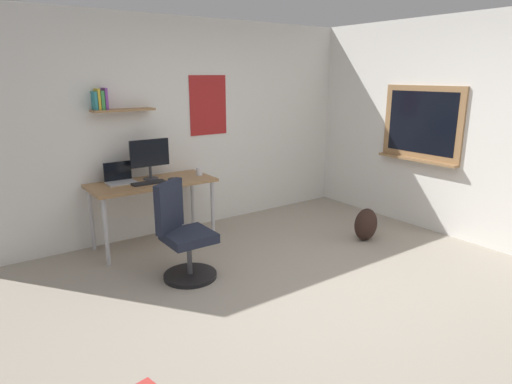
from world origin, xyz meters
TOP-DOWN VIEW (x-y plane):
  - ground_plane at (0.00, 0.00)m, footprint 5.20×5.20m
  - wall_back at (-0.00, 2.45)m, footprint 5.00×0.30m
  - wall_right at (2.45, 0.03)m, footprint 0.22×5.00m
  - desk at (-0.66, 2.05)m, footprint 1.38×0.64m
  - office_chair at (-0.77, 1.09)m, footprint 0.56×0.57m
  - laptop at (-0.97, 2.20)m, footprint 0.31×0.21m
  - monitor_primary at (-0.63, 2.15)m, footprint 0.46×0.17m
  - keyboard at (-0.73, 1.97)m, footprint 0.37×0.13m
  - computer_mouse at (-0.45, 1.97)m, footprint 0.10×0.06m
  - coffee_mug at (-0.07, 2.02)m, footprint 0.08×0.08m
  - backpack at (1.45, 0.72)m, footprint 0.32×0.22m

SIDE VIEW (x-z plane):
  - ground_plane at x=0.00m, z-range 0.00..0.00m
  - backpack at x=1.45m, z-range 0.00..0.39m
  - office_chair at x=-0.77m, z-range -0.07..0.88m
  - desk at x=-0.66m, z-range 0.30..1.06m
  - keyboard at x=-0.73m, z-range 0.76..0.78m
  - computer_mouse at x=-0.45m, z-range 0.76..0.79m
  - coffee_mug at x=-0.07m, z-range 0.76..0.85m
  - laptop at x=-0.97m, z-range 0.70..0.93m
  - monitor_primary at x=-0.63m, z-range 0.80..1.26m
  - wall_right at x=2.45m, z-range 0.00..2.60m
  - wall_back at x=0.00m, z-range 0.00..2.60m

